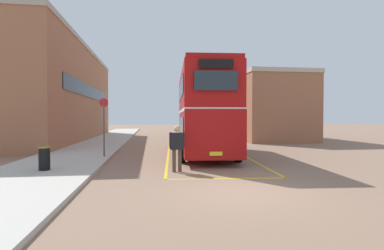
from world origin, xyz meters
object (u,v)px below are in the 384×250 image
single_deck_bus (198,121)px  pedestrian_boarding (177,145)px  double_decker_bus (204,110)px  litter_bin (44,158)px  bus_stop_sign (104,122)px

single_deck_bus → pedestrian_boarding: bearing=-100.8°
double_decker_bus → litter_bin: 8.73m
double_decker_bus → single_deck_bus: 20.07m
litter_bin → pedestrian_boarding: bearing=-3.0°
single_deck_bus → bus_stop_sign: (-8.14, -21.03, 0.25)m
single_deck_bus → litter_bin: bearing=-111.4°
double_decker_bus → pedestrian_boarding: (-1.97, -5.24, -1.47)m
single_deck_bus → bus_stop_sign: 22.55m
double_decker_bus → single_deck_bus: size_ratio=1.19×
double_decker_bus → litter_bin: double_decker_bus is taller
double_decker_bus → pedestrian_boarding: double_decker_bus is taller
double_decker_bus → bus_stop_sign: size_ratio=3.36×
pedestrian_boarding → litter_bin: size_ratio=2.05×
single_deck_bus → bus_stop_sign: bus_stop_sign is taller
single_deck_bus → pedestrian_boarding: (-4.79, -25.09, -0.59)m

